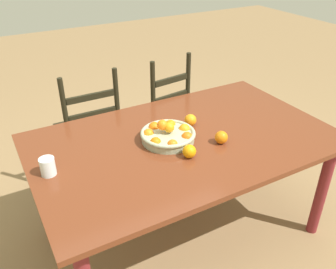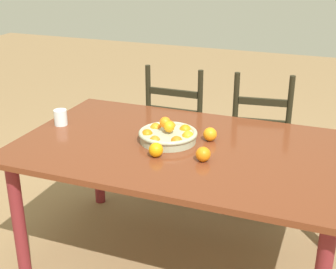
{
  "view_description": "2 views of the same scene",
  "coord_description": "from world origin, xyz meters",
  "px_view_note": "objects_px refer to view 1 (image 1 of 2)",
  "views": [
    {
      "loc": [
        -0.97,
        -1.54,
        1.84
      ],
      "look_at": [
        -0.1,
        0.03,
        0.79
      ],
      "focal_mm": 38.28,
      "sensor_mm": 36.0,
      "label": 1
    },
    {
      "loc": [
        0.76,
        -2.19,
        1.75
      ],
      "look_at": [
        -0.1,
        0.03,
        0.79
      ],
      "focal_mm": 50.32,
      "sensor_mm": 36.0,
      "label": 2
    }
  ],
  "objects_px": {
    "orange_loose_1": "(190,120)",
    "drinking_glass": "(48,167)",
    "orange_loose_0": "(189,151)",
    "fruit_bowl": "(168,135)",
    "orange_loose_2": "(221,137)",
    "chair_near_window": "(89,131)",
    "chair_by_cabinet": "(162,116)",
    "dining_table": "(184,150)"
  },
  "relations": [
    {
      "from": "chair_by_cabinet",
      "to": "orange_loose_2",
      "type": "bearing_deg",
      "value": 75.04
    },
    {
      "from": "chair_by_cabinet",
      "to": "drinking_glass",
      "type": "height_order",
      "value": "chair_by_cabinet"
    },
    {
      "from": "orange_loose_0",
      "to": "orange_loose_2",
      "type": "bearing_deg",
      "value": 8.27
    },
    {
      "from": "chair_near_window",
      "to": "drinking_glass",
      "type": "height_order",
      "value": "chair_near_window"
    },
    {
      "from": "chair_near_window",
      "to": "orange_loose_0",
      "type": "height_order",
      "value": "chair_near_window"
    },
    {
      "from": "orange_loose_2",
      "to": "drinking_glass",
      "type": "distance_m",
      "value": 0.96
    },
    {
      "from": "dining_table",
      "to": "orange_loose_1",
      "type": "bearing_deg",
      "value": 45.73
    },
    {
      "from": "chair_near_window",
      "to": "orange_loose_0",
      "type": "distance_m",
      "value": 1.14
    },
    {
      "from": "chair_near_window",
      "to": "chair_by_cabinet",
      "type": "distance_m",
      "value": 0.61
    },
    {
      "from": "chair_by_cabinet",
      "to": "orange_loose_0",
      "type": "distance_m",
      "value": 1.1
    },
    {
      "from": "dining_table",
      "to": "chair_by_cabinet",
      "type": "relative_size",
      "value": 1.78
    },
    {
      "from": "chair_by_cabinet",
      "to": "chair_near_window",
      "type": "bearing_deg",
      "value": -14.32
    },
    {
      "from": "orange_loose_1",
      "to": "drinking_glass",
      "type": "distance_m",
      "value": 0.9
    },
    {
      "from": "fruit_bowl",
      "to": "drinking_glass",
      "type": "distance_m",
      "value": 0.69
    },
    {
      "from": "orange_loose_1",
      "to": "drinking_glass",
      "type": "relative_size",
      "value": 0.8
    },
    {
      "from": "orange_loose_0",
      "to": "drinking_glass",
      "type": "distance_m",
      "value": 0.74
    },
    {
      "from": "dining_table",
      "to": "orange_loose_2",
      "type": "height_order",
      "value": "orange_loose_2"
    },
    {
      "from": "orange_loose_1",
      "to": "orange_loose_2",
      "type": "height_order",
      "value": "same"
    },
    {
      "from": "chair_by_cabinet",
      "to": "orange_loose_1",
      "type": "bearing_deg",
      "value": 68.91
    },
    {
      "from": "chair_near_window",
      "to": "orange_loose_1",
      "type": "xyz_separation_m",
      "value": [
        0.44,
        -0.76,
        0.34
      ]
    },
    {
      "from": "fruit_bowl",
      "to": "orange_loose_0",
      "type": "xyz_separation_m",
      "value": [
        0.02,
        -0.21,
        0.0
      ]
    },
    {
      "from": "orange_loose_0",
      "to": "orange_loose_2",
      "type": "relative_size",
      "value": 0.99
    },
    {
      "from": "dining_table",
      "to": "chair_by_cabinet",
      "type": "xyz_separation_m",
      "value": [
        0.28,
        0.81,
        -0.2
      ]
    },
    {
      "from": "fruit_bowl",
      "to": "chair_by_cabinet",
      "type": "bearing_deg",
      "value": 64.23
    },
    {
      "from": "dining_table",
      "to": "fruit_bowl",
      "type": "distance_m",
      "value": 0.16
    },
    {
      "from": "orange_loose_2",
      "to": "drinking_glass",
      "type": "height_order",
      "value": "drinking_glass"
    },
    {
      "from": "dining_table",
      "to": "fruit_bowl",
      "type": "xyz_separation_m",
      "value": [
        -0.1,
        0.03,
        0.12
      ]
    },
    {
      "from": "dining_table",
      "to": "orange_loose_1",
      "type": "relative_size",
      "value": 23.66
    },
    {
      "from": "chair_near_window",
      "to": "fruit_bowl",
      "type": "bearing_deg",
      "value": 105.22
    },
    {
      "from": "chair_by_cabinet",
      "to": "drinking_glass",
      "type": "bearing_deg",
      "value": 28.34
    },
    {
      "from": "orange_loose_0",
      "to": "orange_loose_1",
      "type": "relative_size",
      "value": 0.99
    },
    {
      "from": "dining_table",
      "to": "chair_by_cabinet",
      "type": "distance_m",
      "value": 0.88
    },
    {
      "from": "dining_table",
      "to": "orange_loose_1",
      "type": "xyz_separation_m",
      "value": [
        0.12,
        0.12,
        0.12
      ]
    },
    {
      "from": "chair_near_window",
      "to": "chair_by_cabinet",
      "type": "height_order",
      "value": "chair_by_cabinet"
    },
    {
      "from": "chair_by_cabinet",
      "to": "fruit_bowl",
      "type": "height_order",
      "value": "chair_by_cabinet"
    },
    {
      "from": "orange_loose_0",
      "to": "orange_loose_1",
      "type": "bearing_deg",
      "value": 56.83
    },
    {
      "from": "orange_loose_0",
      "to": "orange_loose_1",
      "type": "height_order",
      "value": "same"
    },
    {
      "from": "orange_loose_0",
      "to": "fruit_bowl",
      "type": "bearing_deg",
      "value": 94.11
    },
    {
      "from": "chair_near_window",
      "to": "fruit_bowl",
      "type": "distance_m",
      "value": 0.94
    },
    {
      "from": "orange_loose_0",
      "to": "drinking_glass",
      "type": "xyz_separation_m",
      "value": [
        -0.7,
        0.21,
        0.01
      ]
    },
    {
      "from": "drinking_glass",
      "to": "dining_table",
      "type": "bearing_deg",
      "value": -2.37
    },
    {
      "from": "orange_loose_0",
      "to": "drinking_glass",
      "type": "height_order",
      "value": "drinking_glass"
    }
  ]
}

